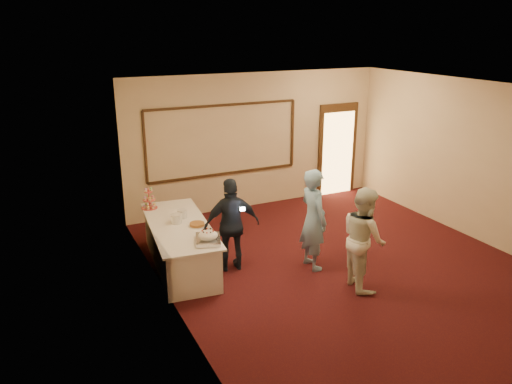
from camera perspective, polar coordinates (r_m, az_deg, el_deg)
floor at (r=8.80m, az=10.03°, el=-8.40°), size 7.00×7.00×0.00m
room_walls at (r=8.10m, az=10.83°, el=4.50°), size 6.04×7.04×3.02m
wall_molding at (r=10.79m, az=-3.74°, el=5.93°), size 3.45×0.04×1.55m
doorway at (r=12.27m, az=9.27°, el=4.77°), size 1.05×0.07×2.20m
buffet_table at (r=8.64m, az=-8.68°, el=-6.00°), size 1.21×2.56×0.77m
pavlova_tray at (r=7.73m, az=-5.50°, el=-5.14°), size 0.49×0.58×0.19m
cupcake_stand at (r=9.27m, az=-12.13°, el=-0.93°), size 0.29×0.29×0.43m
plate_stack_a at (r=8.51m, az=-9.09°, el=-3.03°), size 0.19×0.19×0.16m
plate_stack_b at (r=8.73m, az=-8.44°, el=-2.48°), size 0.17×0.17×0.14m
tart at (r=8.35m, az=-6.75°, el=-3.73°), size 0.29×0.29×0.06m
man at (r=8.38m, az=6.56°, el=-3.11°), size 0.42×0.64×1.74m
woman at (r=7.92m, az=12.20°, el=-5.17°), size 0.76×0.90×1.63m
guest at (r=8.29m, az=-2.77°, el=-3.77°), size 0.99×0.54×1.60m
camera_flash at (r=7.93m, az=-1.55°, el=-1.96°), size 0.08×0.05×0.05m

